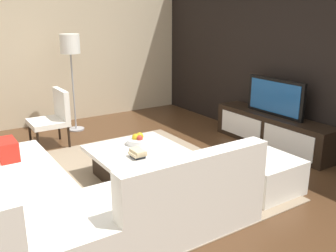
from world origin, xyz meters
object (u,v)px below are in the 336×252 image
(accent_chair_near, at_px, (54,115))
(ottoman, at_px, (264,174))
(television, at_px, (275,97))
(book_stack, at_px, (138,153))
(fruit_bowl, at_px, (138,140))
(media_console, at_px, (272,131))
(floor_lamp, at_px, (70,50))
(sectional_couch, at_px, (79,198))
(coffee_table, at_px, (138,163))

(accent_chair_near, xyz_separation_m, ottoman, (2.87, 1.53, -0.29))
(television, bearing_deg, book_stack, -87.10)
(book_stack, bearing_deg, ottoman, 53.61)
(fruit_bowl, distance_m, book_stack, 0.46)
(media_console, xyz_separation_m, television, (-0.00, 0.00, 0.53))
(television, xyz_separation_m, floor_lamp, (-2.48, -2.24, 0.62))
(television, distance_m, accent_chair_near, 3.37)
(media_console, height_order, accent_chair_near, accent_chair_near)
(sectional_couch, distance_m, accent_chair_near, 2.48)
(television, height_order, sectional_couch, television)
(coffee_table, xyz_separation_m, book_stack, (0.22, -0.12, 0.23))
(television, distance_m, coffee_table, 2.37)
(sectional_couch, distance_m, book_stack, 0.97)
(sectional_couch, distance_m, ottoman, 2.09)
(accent_chair_near, relative_size, book_stack, 4.19)
(ottoman, xyz_separation_m, book_stack, (-0.86, -1.17, 0.23))
(accent_chair_near, distance_m, ottoman, 3.27)
(sectional_couch, height_order, fruit_bowl, sectional_couch)
(accent_chair_near, xyz_separation_m, floor_lamp, (-0.60, 0.53, 0.91))
(media_console, bearing_deg, fruit_bowl, -97.35)
(sectional_couch, bearing_deg, fruit_bowl, 126.64)
(television, distance_m, ottoman, 1.69)
(accent_chair_near, bearing_deg, floor_lamp, 126.65)
(coffee_table, relative_size, book_stack, 5.15)
(television, xyz_separation_m, accent_chair_near, (-1.89, -2.77, -0.29))
(sectional_couch, distance_m, floor_lamp, 3.37)
(television, height_order, fruit_bowl, television)
(floor_lamp, distance_m, ottoman, 3.80)
(sectional_couch, height_order, coffee_table, sectional_couch)
(book_stack, bearing_deg, fruit_bowl, 151.07)
(media_console, relative_size, book_stack, 9.79)
(media_console, height_order, floor_lamp, floor_lamp)
(coffee_table, xyz_separation_m, floor_lamp, (-2.38, 0.06, 1.20))
(sectional_couch, height_order, floor_lamp, floor_lamp)
(fruit_bowl, bearing_deg, television, 82.65)
(floor_lamp, bearing_deg, television, 42.05)
(accent_chair_near, distance_m, fruit_bowl, 1.71)
(floor_lamp, bearing_deg, coffee_table, -1.37)
(fruit_bowl, xyz_separation_m, book_stack, (0.41, -0.22, -0.00))
(ottoman, height_order, fruit_bowl, fruit_bowl)
(book_stack, bearing_deg, television, 92.90)
(media_console, height_order, ottoman, media_console)
(coffee_table, height_order, floor_lamp, floor_lamp)
(ottoman, bearing_deg, media_console, 128.43)
(accent_chair_near, bearing_deg, coffee_table, 3.50)
(television, relative_size, coffee_table, 0.96)
(fruit_bowl, bearing_deg, media_console, 82.65)
(book_stack, bearing_deg, floor_lamp, 176.12)
(floor_lamp, bearing_deg, book_stack, -3.88)
(coffee_table, height_order, fruit_bowl, fruit_bowl)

